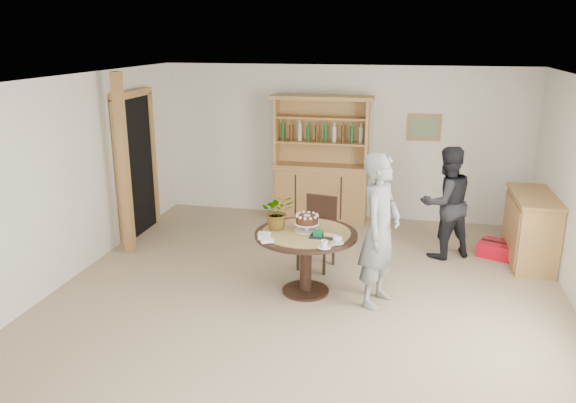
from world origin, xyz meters
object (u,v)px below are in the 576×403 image
(sideboard, at_px, (531,228))
(adult_person, at_px, (446,203))
(dining_chair, at_px, (318,227))
(red_suitcase, at_px, (502,250))
(hutch, at_px, (321,179))
(dining_table, at_px, (306,245))
(teen_boy, at_px, (380,231))

(sideboard, height_order, adult_person, adult_person)
(dining_chair, xyz_separation_m, red_suitcase, (2.45, 0.82, -0.43))
(hutch, relative_size, dining_chair, 2.16)
(hutch, distance_m, red_suitcase, 3.01)
(dining_chair, relative_size, red_suitcase, 1.33)
(hutch, bearing_deg, red_suitcase, -22.82)
(adult_person, bearing_deg, sideboard, 152.25)
(hutch, distance_m, dining_table, 2.81)
(sideboard, xyz_separation_m, dining_chair, (-2.76, -0.73, 0.06))
(dining_chair, relative_size, teen_boy, 0.54)
(teen_boy, relative_size, red_suitcase, 2.47)
(dining_table, relative_size, teen_boy, 0.69)
(dining_chair, xyz_separation_m, teen_boy, (0.83, -0.93, 0.34))
(hutch, height_order, dining_table, hutch)
(dining_chair, bearing_deg, dining_table, -79.60)
(sideboard, height_order, dining_chair, dining_chair)
(dining_table, distance_m, teen_boy, 0.90)
(dining_table, distance_m, dining_chair, 0.83)
(hutch, height_order, teen_boy, hutch)
(dining_chair, height_order, adult_person, adult_person)
(adult_person, bearing_deg, teen_boy, 34.09)
(sideboard, height_order, teen_boy, teen_boy)
(dining_table, bearing_deg, sideboard, 29.27)
(adult_person, distance_m, red_suitcase, 1.06)
(hutch, relative_size, adult_person, 1.32)
(hutch, height_order, sideboard, hutch)
(dining_table, relative_size, red_suitcase, 1.69)
(adult_person, height_order, red_suitcase, adult_person)
(sideboard, relative_size, adult_person, 0.81)
(hutch, xyz_separation_m, sideboard, (3.04, -1.24, -0.22))
(sideboard, height_order, dining_table, sideboard)
(sideboard, bearing_deg, dining_table, -150.73)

